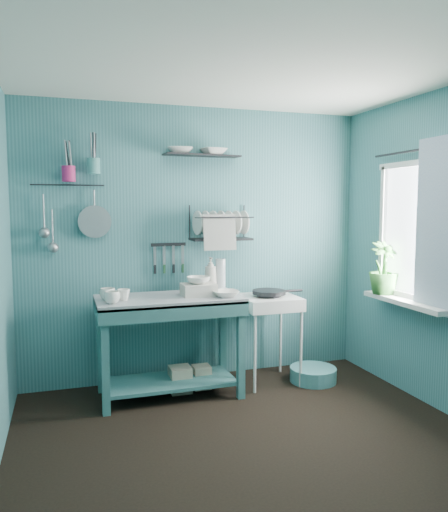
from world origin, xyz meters
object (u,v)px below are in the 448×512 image
object	(u,v)px
utensil_cup_teal	(93,166)
storage_tin_small	(202,377)
dish_rack	(221,223)
floor_basin	(313,374)
hotplate_stand	(269,339)
potted_plant	(384,268)
work_counter	(170,346)
utensil_cup_magenta	(69,174)
soap_bottle	(211,274)
wash_tub	(199,290)
storage_tin_large	(180,379)
water_bottle	(220,274)
mug_right	(108,294)
mug_left	(112,297)
frying_pan	(269,292)
colander	(95,222)
mug_mid	(124,295)

from	to	relation	value
utensil_cup_teal	storage_tin_small	bearing A→B (deg)	-16.62
dish_rack	floor_basin	distance (m)	1.63
storage_tin_small	hotplate_stand	bearing A→B (deg)	-3.01
potted_plant	work_counter	bearing A→B (deg)	169.62
utensil_cup_magenta	storage_tin_small	xyz separation A→B (m)	(1.07, -0.26, -1.77)
work_counter	dish_rack	distance (m)	1.20
soap_bottle	floor_basin	distance (m)	1.32
wash_tub	storage_tin_large	world-z (taller)	wash_tub
water_bottle	dish_rack	xyz separation A→B (m)	(0.02, 0.07, 0.46)
utensil_cup_teal	storage_tin_large	distance (m)	1.97
wash_tub	floor_basin	bearing A→B (deg)	-2.88
work_counter	utensil_cup_teal	distance (m)	1.65
wash_tub	dish_rack	distance (m)	0.70
utensil_cup_magenta	soap_bottle	bearing A→B (deg)	-6.64
mug_right	water_bottle	world-z (taller)	water_bottle
water_bottle	utensil_cup_magenta	bearing A→B (deg)	174.75
mug_left	frying_pan	world-z (taller)	mug_left
soap_bottle	colander	bearing A→B (deg)	170.31
wash_tub	colander	bearing A→B (deg)	154.54
work_counter	dish_rack	world-z (taller)	dish_rack
mug_mid	storage_tin_small	xyz separation A→B (m)	(0.68, 0.14, -0.80)
water_bottle	floor_basin	bearing A→B (deg)	-20.23
dish_rack	colander	world-z (taller)	dish_rack
hotplate_stand	utensil_cup_magenta	xyz separation A→B (m)	(-1.69, 0.29, 1.47)
mug_left	frying_pan	distance (m)	1.42
colander	floor_basin	size ratio (longest dim) A/B	0.66
colander	hotplate_stand	bearing A→B (deg)	-12.17
wash_tub	floor_basin	distance (m)	1.36
potted_plant	storage_tin_large	distance (m)	2.03
dish_rack	soap_bottle	bearing A→B (deg)	-143.80
soap_bottle	mug_mid	bearing A→B (deg)	-162.00
storage_tin_small	utensil_cup_magenta	bearing A→B (deg)	166.41
utensil_cup_teal	storage_tin_small	world-z (taller)	utensil_cup_teal
work_counter	soap_bottle	world-z (taller)	soap_bottle
water_bottle	colander	world-z (taller)	colander
floor_basin	water_bottle	bearing A→B (deg)	159.77
water_bottle	frying_pan	world-z (taller)	water_bottle
wash_tub	frying_pan	distance (m)	0.68
work_counter	hotplate_stand	distance (m)	0.93
wash_tub	colander	xyz separation A→B (m)	(-0.82, 0.39, 0.57)
frying_pan	potted_plant	bearing A→B (deg)	-22.62
mug_mid	soap_bottle	bearing A→B (deg)	18.00
soap_bottle	utensil_cup_teal	xyz separation A→B (m)	(-0.99, 0.14, 0.94)
soap_bottle	storage_tin_small	size ratio (longest dim) A/B	1.49
wash_tub	storage_tin_small	distance (m)	0.81
utensil_cup_magenta	utensil_cup_teal	distance (m)	0.21
mug_mid	potted_plant	world-z (taller)	potted_plant
mug_mid	water_bottle	world-z (taller)	water_bottle
dish_rack	utensil_cup_magenta	bearing A→B (deg)	178.78
water_bottle	work_counter	bearing A→B (deg)	-157.07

